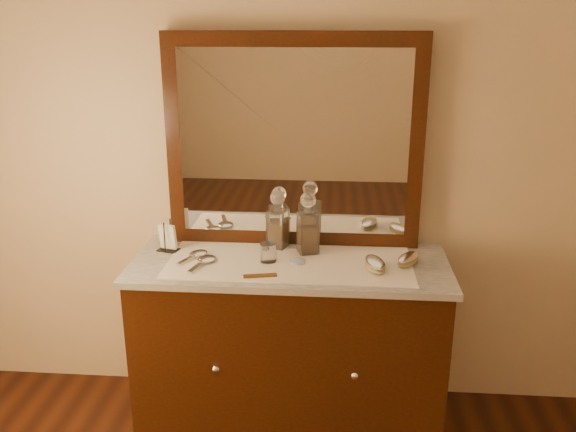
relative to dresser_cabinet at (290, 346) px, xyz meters
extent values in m
plane|color=tan|center=(0.00, 0.29, 0.99)|extent=(4.50, 4.50, 0.00)
cube|color=black|center=(0.00, 0.00, 0.00)|extent=(1.40, 0.55, 0.82)
cube|color=black|center=(0.00, 0.00, -0.37)|extent=(1.46, 0.59, 0.08)
sphere|color=silver|center=(-0.30, -0.28, 0.04)|extent=(0.04, 0.04, 0.04)
sphere|color=silver|center=(0.30, -0.28, 0.04)|extent=(0.04, 0.04, 0.04)
cube|color=silver|center=(0.00, 0.00, 0.42)|extent=(1.44, 0.59, 0.03)
cube|color=black|center=(0.00, 0.25, 0.94)|extent=(1.20, 0.08, 1.00)
cube|color=white|center=(0.00, 0.21, 0.94)|extent=(1.06, 0.01, 0.86)
cube|color=white|center=(0.00, -0.02, 0.44)|extent=(1.10, 0.45, 0.00)
cylinder|color=silver|center=(0.04, -0.02, 0.45)|extent=(0.09, 0.09, 0.01)
cube|color=brown|center=(-0.11, -0.19, 0.45)|extent=(0.15, 0.06, 0.01)
cube|color=black|center=(-0.59, 0.08, 0.44)|extent=(0.11, 0.08, 0.01)
cylinder|color=black|center=(-0.59, 0.06, 0.52)|extent=(0.01, 0.01, 0.15)
cylinder|color=black|center=(-0.58, 0.11, 0.52)|extent=(0.01, 0.01, 0.15)
cube|color=white|center=(-0.59, 0.08, 0.51)|extent=(0.09, 0.05, 0.12)
cube|color=#8F5414|center=(-0.07, 0.17, 0.51)|extent=(0.09, 0.09, 0.13)
cube|color=white|center=(-0.07, 0.17, 0.53)|extent=(0.11, 0.11, 0.18)
cylinder|color=white|center=(-0.07, 0.17, 0.64)|extent=(0.05, 0.05, 0.03)
sphere|color=white|center=(-0.07, 0.17, 0.69)|extent=(0.09, 0.09, 0.07)
cube|color=#8F5414|center=(0.08, 0.11, 0.51)|extent=(0.09, 0.09, 0.13)
cube|color=white|center=(0.08, 0.11, 0.54)|extent=(0.11, 0.11, 0.19)
cylinder|color=white|center=(0.08, 0.11, 0.65)|extent=(0.05, 0.05, 0.03)
sphere|color=white|center=(0.08, 0.11, 0.70)|extent=(0.09, 0.09, 0.07)
ellipsoid|color=#99875E|center=(0.38, -0.07, 0.46)|extent=(0.11, 0.19, 0.03)
ellipsoid|color=silver|center=(0.38, -0.07, 0.48)|extent=(0.11, 0.19, 0.03)
ellipsoid|color=#99875E|center=(0.53, 0.00, 0.46)|extent=(0.14, 0.17, 0.02)
ellipsoid|color=silver|center=(0.53, 0.00, 0.48)|extent=(0.14, 0.17, 0.02)
ellipsoid|color=silver|center=(-0.43, 0.03, 0.45)|extent=(0.11, 0.12, 0.02)
cube|color=silver|center=(-0.46, -0.05, 0.45)|extent=(0.07, 0.12, 0.01)
ellipsoid|color=silver|center=(-0.38, -0.04, 0.45)|extent=(0.11, 0.12, 0.02)
cube|color=silver|center=(-0.40, -0.13, 0.45)|extent=(0.06, 0.13, 0.01)
cylinder|color=white|center=(-0.10, -0.02, 0.49)|extent=(0.08, 0.08, 0.08)
camera|label=1|loc=(0.20, -2.52, 1.49)|focal=37.47mm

